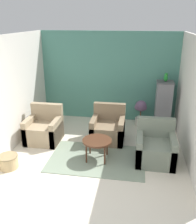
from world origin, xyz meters
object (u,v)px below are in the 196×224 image
at_px(armchair_right, 155,149).
at_px(parrot, 166,77).
at_px(armchair_left, 44,130).
at_px(birdcage, 163,106).
at_px(coffee_table, 97,142).
at_px(potted_plant, 141,111).
at_px(armchair_middle, 108,129).
at_px(wicker_basket, 8,161).

bearing_deg(armchair_right, parrot, 81.57).
bearing_deg(armchair_left, parrot, 23.75).
xyz_separation_m(armchair_left, birdcage, (2.87, 1.26, 0.34)).
xyz_separation_m(coffee_table, potted_plant, (0.88, 1.99, 0.01)).
distance_m(coffee_table, armchair_middle, 0.93).
distance_m(armchair_left, birdcage, 3.16).
xyz_separation_m(armchair_right, birdcage, (0.26, 1.78, 0.34)).
relative_size(armchair_right, armchair_middle, 1.00).
xyz_separation_m(armchair_left, potted_plant, (2.29, 1.34, 0.13)).
distance_m(armchair_right, parrot, 2.11).
xyz_separation_m(armchair_left, wicker_basket, (-0.28, -1.25, -0.14)).
relative_size(birdcage, potted_plant, 1.80).
relative_size(armchair_right, birdcage, 0.67).
relative_size(armchair_right, wicker_basket, 2.23).
relative_size(coffee_table, armchair_middle, 0.71).
distance_m(armchair_left, parrot, 3.33).
distance_m(armchair_left, potted_plant, 2.66).
bearing_deg(parrot, armchair_middle, -143.66).
bearing_deg(birdcage, parrot, 90.00).
height_order(potted_plant, wicker_basket, potted_plant).
relative_size(coffee_table, birdcage, 0.47).
relative_size(armchair_middle, potted_plant, 1.21).
xyz_separation_m(armchair_right, potted_plant, (-0.32, 1.86, 0.13)).
bearing_deg(birdcage, armchair_right, -98.44).
distance_m(parrot, wicker_basket, 4.22).
height_order(parrot, wicker_basket, parrot).
bearing_deg(wicker_basket, armchair_right, 14.30).
height_order(coffee_table, potted_plant, potted_plant).
height_order(coffee_table, armchair_middle, armchair_middle).
bearing_deg(parrot, wicker_basket, -141.37).
relative_size(armchair_left, birdcage, 0.67).
relative_size(armchair_right, potted_plant, 1.21).
xyz_separation_m(armchair_middle, potted_plant, (0.77, 1.07, 0.13)).
xyz_separation_m(coffee_table, armchair_left, (-1.41, 0.65, -0.12)).
xyz_separation_m(armchair_right, armchair_middle, (-1.08, 0.79, 0.00)).
height_order(birdcage, potted_plant, birdcage).
height_order(coffee_table, armchair_right, armchair_right).
relative_size(coffee_table, armchair_right, 0.71).
bearing_deg(armchair_left, armchair_middle, 10.12).
distance_m(armchair_middle, wicker_basket, 2.37).
distance_m(armchair_right, birdcage, 1.83).
height_order(armchair_left, armchair_right, same).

